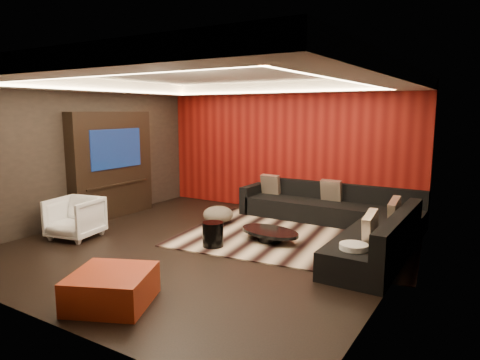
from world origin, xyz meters
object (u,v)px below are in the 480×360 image
Objects in this scene: drum_stool at (213,234)px; armchair at (75,218)px; white_side_table at (353,261)px; coffee_table at (270,235)px; orange_ottoman at (112,288)px; sectional_sofa at (344,220)px.

drum_stool is 2.51m from armchair.
white_side_table is 4.77m from armchair.
armchair is (-3.02, -1.59, 0.25)m from coffee_table.
orange_ottoman is (0.21, -2.32, -0.03)m from drum_stool.
coffee_table is 3.42m from armchair.
sectional_sofa is (1.37, 4.19, 0.07)m from orange_ottoman.
armchair is (-2.36, -0.84, 0.14)m from drum_stool.
drum_stool is 0.46× the size of orange_ottoman.
white_side_table is 0.60× the size of armchair.
white_side_table is (2.35, -0.08, 0.01)m from drum_stool.
sectional_sofa is at bearing 50.46° from coffee_table.
sectional_sofa reaches higher than white_side_table.
orange_ottoman is at bearing -40.59° from armchair.
sectional_sofa is (-0.77, 1.95, 0.03)m from white_side_table.
orange_ottoman is 4.41m from sectional_sofa.
drum_stool is at bearing -131.04° from coffee_table.
drum_stool is 0.51× the size of armchair.
coffee_table is 1.00m from drum_stool.
orange_ottoman is (-2.14, -2.24, -0.04)m from white_side_table.
drum_stool is 0.11× the size of sectional_sofa.
white_side_table is at bearing 46.34° from orange_ottoman.
armchair is 0.22× the size of sectional_sofa.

